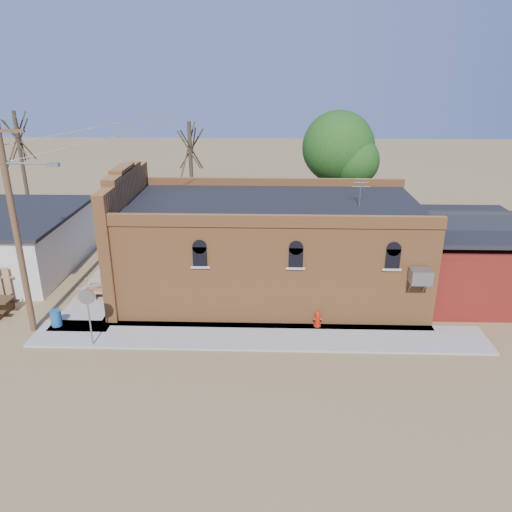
{
  "coord_description": "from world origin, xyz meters",
  "views": [
    {
      "loc": [
        1.96,
        -17.34,
        10.74
      ],
      "look_at": [
        1.28,
        4.15,
        2.4
      ],
      "focal_mm": 35.0,
      "sensor_mm": 36.0,
      "label": 1
    }
  ],
  "objects_px": {
    "fire_hydrant": "(318,319)",
    "stop_sign": "(87,302)",
    "brick_bar": "(264,247)",
    "trash_barrel": "(56,318)",
    "utility_pole": "(16,224)"
  },
  "relations": [
    {
      "from": "brick_bar",
      "to": "fire_hydrant",
      "type": "distance_m",
      "value": 4.79
    },
    {
      "from": "brick_bar",
      "to": "utility_pole",
      "type": "height_order",
      "value": "utility_pole"
    },
    {
      "from": "utility_pole",
      "to": "trash_barrel",
      "type": "relative_size",
      "value": 12.68
    },
    {
      "from": "fire_hydrant",
      "to": "brick_bar",
      "type": "bearing_deg",
      "value": 120.78
    },
    {
      "from": "utility_pole",
      "to": "fire_hydrant",
      "type": "relative_size",
      "value": 12.49
    },
    {
      "from": "stop_sign",
      "to": "trash_barrel",
      "type": "height_order",
      "value": "stop_sign"
    },
    {
      "from": "fire_hydrant",
      "to": "trash_barrel",
      "type": "xyz_separation_m",
      "value": [
        -11.31,
        -0.3,
        -0.0
      ]
    },
    {
      "from": "stop_sign",
      "to": "trash_barrel",
      "type": "relative_size",
      "value": 3.48
    },
    {
      "from": "fire_hydrant",
      "to": "stop_sign",
      "type": "distance_m",
      "value": 9.53
    },
    {
      "from": "brick_bar",
      "to": "trash_barrel",
      "type": "relative_size",
      "value": 23.11
    },
    {
      "from": "utility_pole",
      "to": "stop_sign",
      "type": "height_order",
      "value": "utility_pole"
    },
    {
      "from": "brick_bar",
      "to": "utility_pole",
      "type": "distance_m",
      "value": 10.96
    },
    {
      "from": "brick_bar",
      "to": "trash_barrel",
      "type": "distance_m",
      "value": 9.98
    },
    {
      "from": "trash_barrel",
      "to": "fire_hydrant",
      "type": "bearing_deg",
      "value": 1.5
    },
    {
      "from": "brick_bar",
      "to": "trash_barrel",
      "type": "xyz_separation_m",
      "value": [
        -8.94,
        -3.99,
        -1.9
      ]
    }
  ]
}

